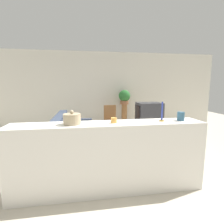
# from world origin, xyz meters

# --- Properties ---
(ground_plane) EXTENTS (14.00, 14.00, 0.00)m
(ground_plane) POSITION_xyz_m (0.00, 0.00, 0.00)
(ground_plane) COLOR beige
(wall_back) EXTENTS (9.00, 0.06, 2.70)m
(wall_back) POSITION_xyz_m (0.00, 3.43, 1.35)
(wall_back) COLOR silver
(wall_back) RESTS_ON ground_plane
(couch) EXTENTS (0.90, 1.64, 0.85)m
(couch) POSITION_xyz_m (-0.64, 1.55, 0.29)
(couch) COLOR #384256
(couch) RESTS_ON ground_plane
(tv_stand) EXTENTS (0.90, 0.58, 0.53)m
(tv_stand) POSITION_xyz_m (1.36, 1.60, 0.26)
(tv_stand) COLOR olive
(tv_stand) RESTS_ON ground_plane
(television) EXTENTS (0.64, 0.51, 0.57)m
(television) POSITION_xyz_m (1.35, 1.60, 0.81)
(television) COLOR #333338
(television) RESTS_ON tv_stand
(wooden_chair) EXTENTS (0.44, 0.44, 0.92)m
(wooden_chair) POSITION_xyz_m (0.48, 2.67, 0.49)
(wooden_chair) COLOR olive
(wooden_chair) RESTS_ON ground_plane
(plant_stand) EXTENTS (0.19, 0.19, 0.90)m
(plant_stand) POSITION_xyz_m (1.04, 3.13, 0.45)
(plant_stand) COLOR olive
(plant_stand) RESTS_ON ground_plane
(potted_plant) EXTENTS (0.40, 0.40, 0.49)m
(potted_plant) POSITION_xyz_m (1.04, 3.13, 1.16)
(potted_plant) COLOR #8E5B3D
(potted_plant) RESTS_ON plant_stand
(foreground_counter) EXTENTS (2.79, 0.44, 1.03)m
(foreground_counter) POSITION_xyz_m (0.00, -0.37, 0.51)
(foreground_counter) COLOR white
(foreground_counter) RESTS_ON ground_plane
(decorative_bowl) EXTENTS (0.24, 0.24, 0.20)m
(decorative_bowl) POSITION_xyz_m (-0.51, -0.37, 1.10)
(decorative_bowl) COLOR tan
(decorative_bowl) RESTS_ON foreground_counter
(candle_jar) EXTENTS (0.09, 0.09, 0.08)m
(candle_jar) POSITION_xyz_m (0.07, -0.37, 1.07)
(candle_jar) COLOR gold
(candle_jar) RESTS_ON foreground_counter
(candlestick) EXTENTS (0.07, 0.07, 0.29)m
(candlestick) POSITION_xyz_m (0.80, -0.37, 1.13)
(candlestick) COLOR #B7933D
(candlestick) RESTS_ON foreground_counter
(coffee_tin) EXTENTS (0.11, 0.11, 0.13)m
(coffee_tin) POSITION_xyz_m (1.10, -0.37, 1.09)
(coffee_tin) COLOR #335B75
(coffee_tin) RESTS_ON foreground_counter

